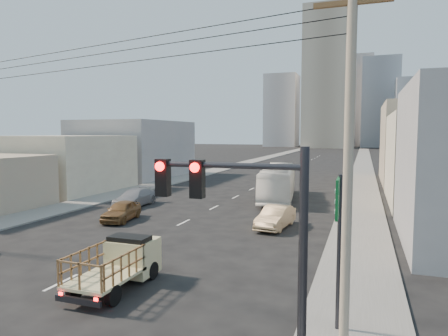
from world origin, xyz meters
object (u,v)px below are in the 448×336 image
Objects in this scene: sedan_grey at (135,198)px; utility_pole at (348,177)px; flatbed_pickup at (118,261)px; traffic_signal at (251,242)px; city_bus at (278,182)px; green_sign at (338,215)px; sedan_brown at (122,211)px; sedan_tan at (276,217)px.

utility_pole reaches higher than sedan_grey.
traffic_signal is at bearing -39.28° from flatbed_pickup.
sedan_grey is 0.84× the size of traffic_signal.
city_bus is at bearing 100.66° from traffic_signal.
utility_pole is (18.23, -19.49, 4.46)m from sedan_grey.
traffic_signal is at bearing -105.55° from green_sign.
green_sign is at bearing -46.12° from sedan_brown.
traffic_signal is 0.60× the size of utility_pole.
sedan_grey is 0.50× the size of utility_pole.
traffic_signal is (7.22, -5.91, 2.98)m from flatbed_pickup.
sedan_tan is at bearing 72.24° from flatbed_pickup.
utility_pole reaches higher than sedan_brown.
city_bus is at bearing 105.83° from green_sign.
sedan_brown is 0.95× the size of sedan_tan.
flatbed_pickup is at bearing 140.72° from traffic_signal.
green_sign is at bearing -81.90° from city_bus.
green_sign reaches higher than sedan_brown.
sedan_tan is 0.44× the size of utility_pole.
sedan_brown is at bearing 138.52° from utility_pole.
flatbed_pickup is 10.41m from utility_pole.
traffic_signal is (16.50, -21.99, 3.35)m from sedan_grey.
city_bus is (1.67, 23.61, 0.55)m from flatbed_pickup.
sedan_brown is (-7.01, 10.71, -0.38)m from flatbed_pickup.
green_sign is at bearing 74.45° from traffic_signal.
traffic_signal reaches higher than sedan_brown.
sedan_grey is 27.06m from utility_pole.
sedan_brown is 11.01m from sedan_tan.
green_sign is (6.95, -24.51, 2.10)m from city_bus.
flatbed_pickup is at bearing 174.02° from green_sign.
city_bus reaches higher than sedan_tan.
sedan_grey is at bearing 133.10° from utility_pole.
sedan_brown is (-8.68, -12.90, -0.93)m from city_bus.
sedan_brown is at bearing 143.39° from green_sign.
sedan_grey is (-9.28, 16.08, -0.37)m from flatbed_pickup.
city_bus is 28.20m from utility_pole.
sedan_tan is 13.75m from sedan_grey.
utility_pole reaches higher than traffic_signal.
green_sign reaches higher than sedan_grey.
utility_pole is (0.34, -2.50, 1.44)m from green_sign.
flatbed_pickup is 0.37× the size of city_bus.
sedan_brown is 22.14m from traffic_signal.
green_sign is at bearing -63.63° from sedan_tan.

